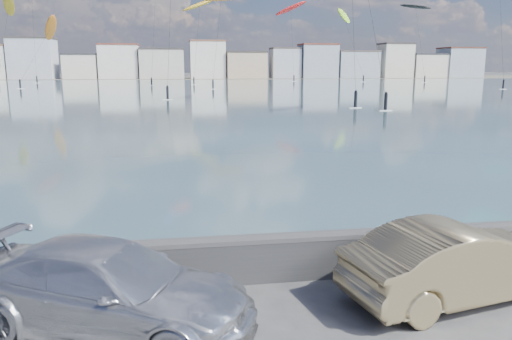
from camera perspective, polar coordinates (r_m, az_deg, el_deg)
The scene contains 12 objects.
bay_water at distance 98.92m, azimuth -8.56°, elevation 9.00°, with size 500.00×177.00×0.00m, color #345158.
far_shore_strip at distance 207.36m, azimuth -8.84°, elevation 10.38°, with size 500.00×60.00×0.00m, color #4C473D.
seawall at distance 10.81m, azimuth -4.24°, elevation -10.01°, with size 400.00×0.36×1.08m.
far_buildings at distance 193.32m, azimuth -8.48°, elevation 12.09°, with size 240.79×13.26×14.60m.
car_silver at distance 9.36m, azimuth -16.47°, elevation -12.81°, with size 2.15×5.30×1.54m, color silver.
car_champagne at distance 10.85m, azimuth 22.11°, elevation -9.69°, with size 1.65×4.72×1.56m, color tan.
kitesurfer_0 at distance 127.23m, azimuth -22.44°, elevation 14.71°, with size 7.41×18.08×16.44m.
kitesurfer_1 at distance 167.69m, azimuth 9.99°, elevation 16.95°, with size 3.96×20.74×23.86m.
kitesurfer_8 at distance 171.24m, azimuth 4.00°, elevation 17.91°, with size 11.08×17.69×26.14m.
kitesurfer_9 at distance 141.63m, azimuth -6.44°, elevation 18.23°, with size 10.81×16.88×23.23m.
kitesurfer_10 at distance 159.82m, azimuth -26.41°, elevation 16.49°, with size 4.95×14.59×24.38m.
kitesurfer_15 at distance 161.86m, azimuth 17.77°, elevation 17.26°, with size 9.25×13.62×23.04m.
Camera 1 is at (-0.77, -7.31, 4.59)m, focal length 35.00 mm.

